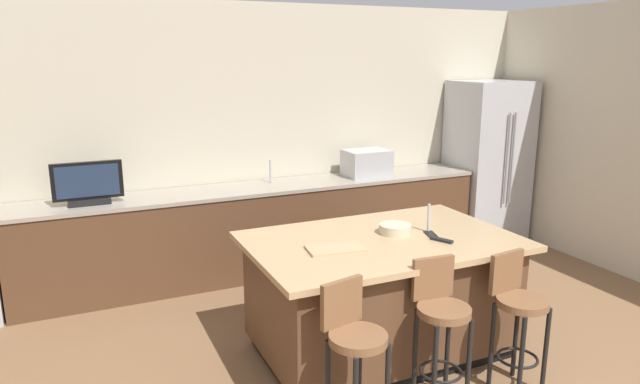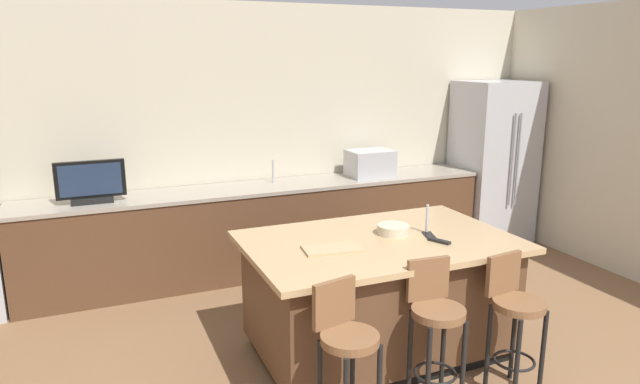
% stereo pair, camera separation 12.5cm
% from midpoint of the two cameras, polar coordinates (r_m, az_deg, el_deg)
% --- Properties ---
extents(wall_back, '(7.10, 0.12, 2.75)m').
position_cam_midpoint_polar(wall_back, '(6.10, -5.74, 5.55)').
color(wall_back, beige).
rests_on(wall_back, ground_plane).
extents(counter_back, '(4.83, 0.62, 0.92)m').
position_cam_midpoint_polar(counter_back, '(5.94, -4.79, -3.69)').
color(counter_back, brown).
rests_on(counter_back, ground_plane).
extents(kitchen_island, '(1.97, 1.27, 0.91)m').
position_cam_midpoint_polar(kitchen_island, '(4.37, 6.69, -10.28)').
color(kitchen_island, black).
rests_on(kitchen_island, ground_plane).
extents(refrigerator, '(0.86, 0.74, 1.93)m').
position_cam_midpoint_polar(refrigerator, '(7.16, 17.48, 2.86)').
color(refrigerator, '#B7BABF').
rests_on(refrigerator, ground_plane).
extents(microwave, '(0.48, 0.36, 0.29)m').
position_cam_midpoint_polar(microwave, '(6.25, 5.63, 2.90)').
color(microwave, '#B7BABF').
rests_on(microwave, counter_back).
extents(tv_monitor, '(0.60, 0.16, 0.39)m').
position_cam_midpoint_polar(tv_monitor, '(5.46, -21.47, 0.79)').
color(tv_monitor, black).
rests_on(tv_monitor, counter_back).
extents(sink_faucet_back, '(0.02, 0.02, 0.24)m').
position_cam_midpoint_polar(sink_faucet_back, '(5.92, -4.13, 2.08)').
color(sink_faucet_back, '#B2B2B7').
rests_on(sink_faucet_back, counter_back).
extents(sink_faucet_island, '(0.02, 0.02, 0.22)m').
position_cam_midpoint_polar(sink_faucet_island, '(4.38, 11.53, -2.66)').
color(sink_faucet_island, '#B2B2B7').
rests_on(sink_faucet_island, kitchen_island).
extents(bar_stool_left, '(0.35, 0.37, 0.96)m').
position_cam_midpoint_polar(bar_stool_left, '(3.39, 3.73, -15.55)').
color(bar_stool_left, brown).
rests_on(bar_stool_left, ground_plane).
extents(bar_stool_center, '(0.34, 0.35, 0.97)m').
position_cam_midpoint_polar(bar_stool_center, '(3.76, 12.47, -12.69)').
color(bar_stool_center, brown).
rests_on(bar_stool_center, ground_plane).
extents(bar_stool_right, '(0.34, 0.36, 0.94)m').
position_cam_midpoint_polar(bar_stool_right, '(4.06, 19.80, -11.43)').
color(bar_stool_right, brown).
rests_on(bar_stool_right, ground_plane).
extents(fruit_bowl, '(0.24, 0.24, 0.07)m').
position_cam_midpoint_polar(fruit_bowl, '(4.33, 8.20, -3.76)').
color(fruit_bowl, beige).
rests_on(fruit_bowl, kitchen_island).
extents(cell_phone, '(0.11, 0.16, 0.01)m').
position_cam_midpoint_polar(cell_phone, '(4.35, 11.70, -4.25)').
color(cell_phone, black).
rests_on(cell_phone, kitchen_island).
extents(tv_remote, '(0.11, 0.17, 0.02)m').
position_cam_midpoint_polar(tv_remote, '(4.21, 12.74, -4.84)').
color(tv_remote, black).
rests_on(tv_remote, kitchen_island).
extents(cutting_board, '(0.42, 0.27, 0.02)m').
position_cam_midpoint_polar(cutting_board, '(3.96, 2.07, -5.72)').
color(cutting_board, tan).
rests_on(cutting_board, kitchen_island).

